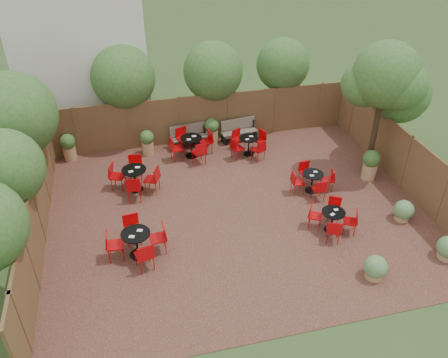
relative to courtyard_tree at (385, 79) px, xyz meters
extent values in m
plane|color=#354F23|center=(-5.33, -1.20, -3.59)|extent=(80.00, 80.00, 0.00)
cube|color=#3B1B18|center=(-5.33, -1.20, -3.58)|extent=(12.00, 10.00, 0.02)
cube|color=#52391E|center=(-5.33, 3.80, -2.59)|extent=(12.00, 0.08, 2.00)
cube|color=#52391E|center=(-11.33, -1.20, -2.59)|extent=(0.08, 10.00, 2.00)
cube|color=#52391E|center=(0.67, -1.20, -2.59)|extent=(0.08, 10.00, 2.00)
cube|color=silver|center=(-9.83, 6.80, 0.41)|extent=(5.00, 4.00, 8.00)
sphere|color=#2E571C|center=(-11.93, 1.80, -0.76)|extent=(2.77, 2.77, 2.77)
sphere|color=#2E571C|center=(-11.83, -1.20, -0.94)|extent=(2.16, 2.16, 2.16)
sphere|color=#2E571C|center=(-8.33, 4.50, -0.85)|extent=(2.46, 2.46, 2.46)
sphere|color=#2E571C|center=(-4.83, 4.40, -0.88)|extent=(2.37, 2.37, 2.37)
sphere|color=#2E571C|center=(-1.83, 4.60, -0.93)|extent=(2.19, 2.19, 2.19)
sphere|color=#2E571C|center=(1.27, 0.80, -0.95)|extent=(2.14, 2.14, 2.14)
cylinder|color=black|center=(0.01, 0.01, -1.61)|extent=(0.20, 0.20, 3.93)
sphere|color=#2E571C|center=(0.01, 0.01, 0.16)|extent=(2.22, 2.22, 2.22)
sphere|color=#2E571C|center=(-0.49, 0.41, -0.27)|extent=(1.55, 1.55, 1.55)
sphere|color=#2E571C|center=(0.41, -0.39, -0.11)|extent=(1.62, 1.62, 1.62)
cube|color=brown|center=(-6.09, 3.35, -3.15)|extent=(1.52, 0.63, 0.05)
cube|color=brown|center=(-6.09, 3.54, -2.88)|extent=(1.47, 0.30, 0.44)
cube|color=black|center=(-6.76, 3.35, -3.37)|extent=(0.12, 0.45, 0.39)
cube|color=black|center=(-5.43, 3.35, -3.37)|extent=(0.12, 0.45, 0.39)
cube|color=brown|center=(-4.00, 3.35, -3.15)|extent=(1.52, 0.62, 0.05)
cube|color=brown|center=(-4.00, 3.54, -2.88)|extent=(1.48, 0.29, 0.44)
cube|color=black|center=(-4.67, 3.35, -3.37)|extent=(0.11, 0.45, 0.39)
cube|color=black|center=(-3.33, 3.35, -3.37)|extent=(0.11, 0.45, 0.39)
cylinder|color=black|center=(-2.51, -0.71, -3.56)|extent=(0.42, 0.42, 0.03)
cylinder|color=black|center=(-2.51, -0.71, -3.22)|extent=(0.05, 0.05, 0.67)
cylinder|color=black|center=(-2.51, -0.71, -2.87)|extent=(0.72, 0.72, 0.03)
cube|color=white|center=(-2.40, -0.63, -2.85)|extent=(0.14, 0.11, 0.01)
cube|color=white|center=(-2.61, -0.82, -2.85)|extent=(0.14, 0.11, 0.01)
cylinder|color=black|center=(-8.64, -2.53, -3.55)|extent=(0.48, 0.48, 0.03)
cylinder|color=black|center=(-8.64, -2.53, -3.16)|extent=(0.05, 0.05, 0.77)
cylinder|color=black|center=(-8.64, -2.53, -2.77)|extent=(0.83, 0.83, 0.03)
cube|color=white|center=(-8.51, -2.45, -2.75)|extent=(0.16, 0.13, 0.02)
cube|color=white|center=(-8.75, -2.67, -2.75)|extent=(0.16, 0.13, 0.02)
cylinder|color=black|center=(-2.74, -2.83, -3.56)|extent=(0.42, 0.42, 0.03)
cylinder|color=black|center=(-2.74, -2.83, -3.22)|extent=(0.05, 0.05, 0.66)
cylinder|color=black|center=(-2.74, -2.83, -2.88)|extent=(0.72, 0.72, 0.03)
cube|color=white|center=(-2.63, -2.75, -2.86)|extent=(0.16, 0.14, 0.01)
cube|color=white|center=(-2.84, -2.94, -2.86)|extent=(0.16, 0.14, 0.01)
cylinder|color=black|center=(-8.42, 0.83, -3.55)|extent=(0.49, 0.49, 0.03)
cylinder|color=black|center=(-8.42, 0.83, -3.16)|extent=(0.06, 0.06, 0.78)
cylinder|color=black|center=(-8.42, 0.83, -2.76)|extent=(0.84, 0.84, 0.03)
cube|color=white|center=(-8.29, 0.92, -2.73)|extent=(0.18, 0.15, 0.02)
cube|color=white|center=(-8.53, 0.70, -2.73)|extent=(0.18, 0.15, 0.02)
cylinder|color=black|center=(-6.12, 2.60, -3.55)|extent=(0.48, 0.48, 0.03)
cylinder|color=black|center=(-6.12, 2.60, -3.16)|extent=(0.05, 0.05, 0.77)
cylinder|color=black|center=(-6.12, 2.60, -2.77)|extent=(0.83, 0.83, 0.03)
cube|color=white|center=(-5.99, 2.69, -2.75)|extent=(0.18, 0.15, 0.02)
cube|color=white|center=(-6.23, 2.47, -2.75)|extent=(0.18, 0.15, 0.02)
cylinder|color=black|center=(-3.93, 2.22, -3.56)|extent=(0.43, 0.43, 0.03)
cylinder|color=black|center=(-3.93, 2.22, -3.21)|extent=(0.05, 0.05, 0.69)
cylinder|color=black|center=(-3.93, 2.22, -2.85)|extent=(0.75, 0.75, 0.03)
cube|color=white|center=(-3.81, 2.30, -2.83)|extent=(0.16, 0.14, 0.01)
cube|color=white|center=(-4.03, 2.10, -2.83)|extent=(0.16, 0.14, 0.01)
cylinder|color=#A67D53|center=(-7.75, 3.20, -3.31)|extent=(0.46, 0.46, 0.52)
sphere|color=#2E571C|center=(-7.75, 3.20, -2.84)|extent=(0.55, 0.55, 0.55)
cylinder|color=#A67D53|center=(-5.12, 3.50, -3.29)|extent=(0.49, 0.49, 0.56)
sphere|color=#2E571C|center=(-5.12, 3.50, -2.80)|extent=(0.58, 0.58, 0.58)
cylinder|color=#A67D53|center=(-10.71, 3.50, -3.29)|extent=(0.48, 0.48, 0.55)
sphere|color=#2E571C|center=(-10.71, 3.50, -2.80)|extent=(0.58, 0.58, 0.58)
cylinder|color=#A67D53|center=(-0.19, -0.44, -3.28)|extent=(0.51, 0.51, 0.59)
sphere|color=#2E571C|center=(-0.19, -0.44, -2.75)|extent=(0.61, 0.61, 0.61)
cylinder|color=#A67D53|center=(-0.06, -4.73, -3.46)|extent=(0.47, 0.47, 0.22)
sphere|color=#4A783E|center=(-0.06, -4.73, -3.19)|extent=(0.65, 0.65, 0.65)
cylinder|color=#A67D53|center=(-2.47, -4.94, -3.46)|extent=(0.47, 0.47, 0.21)
sphere|color=#4A783E|center=(-2.47, -4.94, -3.20)|extent=(0.64, 0.64, 0.64)
cylinder|color=#A67D53|center=(-0.32, -2.87, -3.47)|extent=(0.46, 0.46, 0.21)
sphere|color=#4A783E|center=(-0.32, -2.87, -3.20)|extent=(0.63, 0.63, 0.63)
camera|label=1|loc=(-8.56, -12.62, 5.59)|focal=36.62mm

